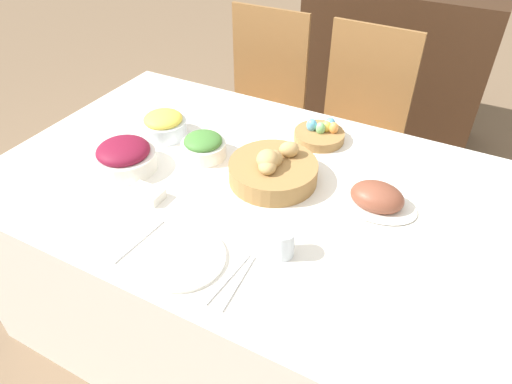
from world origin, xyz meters
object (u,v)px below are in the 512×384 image
Objects in this scene: chair_far_left at (259,104)px; butter_dish at (147,194)px; knife at (228,278)px; spoon at (238,282)px; fork at (139,241)px; green_salad_bowl at (203,146)px; beet_salad_bowl at (124,156)px; pineapple_bowl at (164,125)px; sideboard at (392,64)px; ham_platter at (377,198)px; bread_basket at (273,170)px; dinner_plate at (182,258)px; chair_far_center at (355,128)px; egg_basket at (320,134)px; drinking_cup at (283,243)px.

chair_far_left is 9.48× the size of butter_dish.
knife and spoon have the same top height.
chair_far_left is 5.00× the size of fork.
chair_far_left is 0.90m from green_salad_bowl.
beet_salad_bowl reaches higher than pineapple_bowl.
beet_salad_bowl is at bearing -102.50° from sideboard.
butter_dish is at bearing -81.11° from chair_far_left.
green_salad_bowl reaches higher than ham_platter.
pineapple_bowl is 0.78m from spoon.
beet_salad_bowl is at bearing 159.30° from knife.
chair_far_left reaches higher than bread_basket.
bread_basket is 1.48× the size of fork.
chair_far_center is at bearing 85.62° from dinner_plate.
beet_salad_bowl is at bearing 147.73° from dinner_plate.
butter_dish reaches higher than dinner_plate.
egg_basket is 0.58m from pineapple_bowl.
dinner_plate is 2.31× the size of butter_dish.
pineapple_bowl reaches higher than spoon.
fork is 0.29m from knife.
egg_basket is (0.53, -0.53, 0.26)m from chair_far_left.
chair_far_left is 1.19m from ham_platter.
sideboard is 13.78× the size of drinking_cup.
drinking_cup is (0.13, -1.13, 0.27)m from chair_far_center.
chair_far_left reaches higher than fork.
chair_far_center is 9.48× the size of butter_dish.
bread_basket is 0.28m from green_salad_bowl.
sideboard is (0.46, 0.98, -0.05)m from chair_far_left.
beet_salad_bowl is 0.88× the size of dinner_plate.
fork is at bearing 175.65° from spoon.
sideboard is at bearing 64.29° from chair_far_left.
drinking_cup is at bearing -59.32° from bread_basket.
beet_salad_bowl is 0.19m from butter_dish.
spoon is at bearing -84.54° from chair_far_center.
pineapple_bowl is (-0.52, -0.78, 0.28)m from chair_far_center.
ham_platter is 1.60× the size of green_salad_bowl.
egg_basket is 1.79× the size of butter_dish.
spoon is at bearing -86.32° from sideboard.
chair_far_center reaches higher than green_salad_bowl.
knife is (0.12, -2.26, 0.28)m from sideboard.
chair_far_left is at bearing -115.16° from sideboard.
knife is (0.14, 0.00, -0.00)m from dinner_plate.
beet_salad_bowl reaches higher than dinner_plate.
chair_far_center is 5.00× the size of knife.
chair_far_center is 0.98m from pineapple_bowl.
egg_basket reaches higher than spoon.
chair_far_left reaches higher than dinner_plate.
butter_dish is (-0.25, 0.16, 0.01)m from dinner_plate.
pineapple_bowl is at bearing 177.88° from ham_platter.
bread_basket reaches higher than knife.
fork is at bearing -175.65° from knife.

